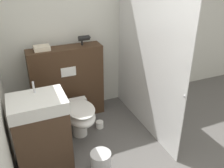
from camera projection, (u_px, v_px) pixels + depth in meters
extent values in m
cube|color=silver|center=(87.00, 34.00, 3.93)|extent=(8.00, 0.06, 2.50)
cube|color=#3D2819|center=(68.00, 83.00, 3.87)|extent=(1.10, 0.28, 1.16)
cube|color=white|center=(69.00, 72.00, 3.63)|extent=(0.22, 0.01, 0.14)
cube|color=silver|center=(146.00, 65.00, 3.47)|extent=(0.01, 1.80, 1.97)
sphere|color=#B2B2B7|center=(185.00, 96.00, 2.77)|extent=(0.04, 0.04, 0.04)
cylinder|color=white|center=(80.00, 124.00, 3.60)|extent=(0.21, 0.21, 0.36)
ellipsoid|color=white|center=(81.00, 116.00, 3.43)|extent=(0.39, 0.54, 0.21)
ellipsoid|color=white|center=(80.00, 109.00, 3.38)|extent=(0.38, 0.53, 0.02)
cube|color=white|center=(75.00, 103.00, 3.66)|extent=(0.34, 0.11, 0.12)
cube|color=#473323|center=(42.00, 138.00, 2.98)|extent=(0.62, 0.47, 0.80)
cube|color=white|center=(37.00, 104.00, 2.77)|extent=(0.63, 0.48, 0.15)
cylinder|color=silver|center=(34.00, 87.00, 2.81)|extent=(0.02, 0.02, 0.14)
cylinder|color=black|center=(84.00, 38.00, 3.68)|extent=(0.16, 0.08, 0.08)
cone|color=black|center=(90.00, 37.00, 3.72)|extent=(0.03, 0.06, 0.06)
cylinder|color=black|center=(82.00, 42.00, 3.70)|extent=(0.03, 0.03, 0.09)
cube|color=beige|center=(42.00, 48.00, 3.49)|extent=(0.22, 0.17, 0.06)
cylinder|color=white|center=(100.00, 124.00, 3.80)|extent=(0.11, 0.11, 0.10)
cylinder|color=silver|center=(101.00, 165.00, 2.92)|extent=(0.24, 0.24, 0.31)
cylinder|color=silver|center=(101.00, 154.00, 2.84)|extent=(0.24, 0.24, 0.01)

